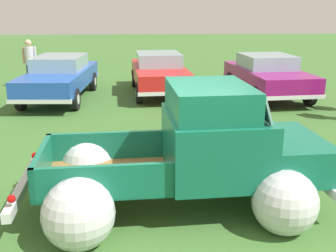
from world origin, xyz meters
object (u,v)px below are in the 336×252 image
object	(u,v)px
show_car_2	(267,74)
spectator_2	(30,60)
vintage_pickup_truck	(197,159)
lane_cone_0	(224,146)
show_car_1	(159,72)
show_car_0	(60,76)

from	to	relation	value
show_car_2	spectator_2	world-z (taller)	spectator_2
vintage_pickup_truck	lane_cone_0	size ratio (longest dim) A/B	7.52
vintage_pickup_truck	spectator_2	size ratio (longest dim) A/B	2.60
show_car_1	spectator_2	distance (m)	5.02
show_car_0	lane_cone_0	distance (m)	7.42
show_car_0	show_car_2	distance (m)	7.02
show_car_0	lane_cone_0	world-z (taller)	show_car_0
show_car_2	lane_cone_0	size ratio (longest dim) A/B	7.10
show_car_1	spectator_2	world-z (taller)	spectator_2
vintage_pickup_truck	spectator_2	xyz separation A→B (m)	(-5.17, 9.81, 0.29)
show_car_2	show_car_0	bearing A→B (deg)	-95.67
show_car_0	show_car_1	world-z (taller)	same
vintage_pickup_truck	spectator_2	world-z (taller)	vintage_pickup_truck
show_car_0	show_car_2	size ratio (longest dim) A/B	1.07
show_car_2	spectator_2	distance (m)	8.78
show_car_1	show_car_2	world-z (taller)	same
vintage_pickup_truck	lane_cone_0	bearing A→B (deg)	63.20
vintage_pickup_truck	show_car_2	bearing A→B (deg)	62.58
show_car_0	lane_cone_0	bearing A→B (deg)	39.85
show_car_1	lane_cone_0	xyz separation A→B (m)	(1.12, -6.66, -0.47)
show_car_2	lane_cone_0	distance (m)	6.42
show_car_2	lane_cone_0	bearing A→B (deg)	-28.90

